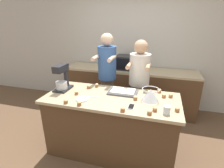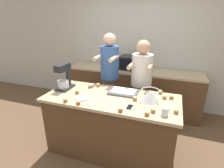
{
  "view_description": "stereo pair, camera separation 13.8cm",
  "coord_description": "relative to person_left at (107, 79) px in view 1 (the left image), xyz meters",
  "views": [
    {
      "loc": [
        0.63,
        -2.14,
        1.95
      ],
      "look_at": [
        0.0,
        0.04,
        1.09
      ],
      "focal_mm": 28.0,
      "sensor_mm": 36.0,
      "label": 1
    },
    {
      "loc": [
        0.76,
        -2.1,
        1.95
      ],
      "look_at": [
        0.0,
        0.04,
        1.09
      ],
      "focal_mm": 28.0,
      "sensor_mm": 36.0,
      "label": 2
    }
  ],
  "objects": [
    {
      "name": "cupcake_4",
      "position": [
        0.89,
        -0.94,
        0.03
      ],
      "size": [
        0.06,
        0.06,
        0.06
      ],
      "color": "#9E6038",
      "rests_on": "island_counter"
    },
    {
      "name": "cupcake_2",
      "position": [
        -0.04,
        -1.06,
        0.03
      ],
      "size": [
        0.06,
        0.06,
        0.06
      ],
      "color": "#9E6038",
      "rests_on": "island_counter"
    },
    {
      "name": "cupcake_3",
      "position": [
        -0.05,
        -0.41,
        0.03
      ],
      "size": [
        0.06,
        0.06,
        0.06
      ],
      "color": "#9E6038",
      "rests_on": "island_counter"
    },
    {
      "name": "back_counter",
      "position": [
        0.28,
        0.72,
        -0.45
      ],
      "size": [
        2.8,
        0.6,
        0.92
      ],
      "color": "#4C331E",
      "rests_on": "ground_plane"
    },
    {
      "name": "cupcake_0",
      "position": [
        0.99,
        -0.52,
        0.03
      ],
      "size": [
        0.06,
        0.06,
        0.06
      ],
      "color": "#9E6038",
      "rests_on": "island_counter"
    },
    {
      "name": "person_right",
      "position": [
        0.57,
        0.0,
        -0.06
      ],
      "size": [
        0.36,
        0.51,
        1.63
      ],
      "color": "brown",
      "rests_on": "ground_plane"
    },
    {
      "name": "cupcake_8",
      "position": [
        0.53,
        -1.06,
        0.03
      ],
      "size": [
        0.06,
        0.06,
        0.06
      ],
      "color": "#9E6038",
      "rests_on": "island_counter"
    },
    {
      "name": "cupcake_10",
      "position": [
        -0.15,
        -0.5,
        0.03
      ],
      "size": [
        0.06,
        0.06,
        0.06
      ],
      "color": "#9E6038",
      "rests_on": "island_counter"
    },
    {
      "name": "knife",
      "position": [
        -0.01,
        -0.8,
        -0.0
      ],
      "size": [
        0.21,
        0.09,
        0.01
      ],
      "color": "#BCBCC1",
      "rests_on": "island_counter"
    },
    {
      "name": "mixing_bowl",
      "position": [
        0.81,
        -0.67,
        0.08
      ],
      "size": [
        0.24,
        0.24,
        0.17
      ],
      "color": "#BCBCC1",
      "rests_on": "island_counter"
    },
    {
      "name": "stand_mixer",
      "position": [
        -0.51,
        -0.65,
        0.17
      ],
      "size": [
        0.2,
        0.3,
        0.39
      ],
      "color": "#232328",
      "rests_on": "island_counter"
    },
    {
      "name": "microwave_oven",
      "position": [
        0.21,
        0.72,
        0.15
      ],
      "size": [
        0.45,
        0.36,
        0.29
      ],
      "color": "black",
      "rests_on": "back_counter"
    },
    {
      "name": "cupcake_12",
      "position": [
        1.15,
        -0.88,
        0.03
      ],
      "size": [
        0.06,
        0.06,
        0.06
      ],
      "color": "#9E6038",
      "rests_on": "island_counter"
    },
    {
      "name": "cell_phone",
      "position": [
        0.6,
        -0.92,
        0.0
      ],
      "size": [
        0.07,
        0.15,
        0.01
      ],
      "color": "silver",
      "rests_on": "island_counter"
    },
    {
      "name": "drinking_glass",
      "position": [
        1.02,
        -0.97,
        0.05
      ],
      "size": [
        0.08,
        0.08,
        0.1
      ],
      "color": "silver",
      "rests_on": "island_counter"
    },
    {
      "name": "person_left",
      "position": [
        0.0,
        0.0,
        0.0
      ],
      "size": [
        0.34,
        0.5,
        1.72
      ],
      "color": "brown",
      "rests_on": "ground_plane"
    },
    {
      "name": "cupcake_5",
      "position": [
        0.62,
        -0.71,
        0.03
      ],
      "size": [
        0.06,
        0.06,
        0.06
      ],
      "color": "#9E6038",
      "rests_on": "island_counter"
    },
    {
      "name": "back_wall",
      "position": [
        0.28,
        1.07,
        0.44
      ],
      "size": [
        10.0,
        0.06,
        2.7
      ],
      "color": "#B2ADA3",
      "rests_on": "ground_plane"
    },
    {
      "name": "cupcake_6",
      "position": [
        -0.23,
        -0.76,
        0.03
      ],
      "size": [
        0.06,
        0.06,
        0.06
      ],
      "color": "#9E6038",
      "rests_on": "island_counter"
    },
    {
      "name": "ground_plane",
      "position": [
        0.28,
        -0.7,
        -0.91
      ],
      "size": [
        16.0,
        16.0,
        0.0
      ],
      "primitive_type": "plane",
      "color": "brown"
    },
    {
      "name": "cupcake_11",
      "position": [
        0.84,
        -1.04,
        0.03
      ],
      "size": [
        0.06,
        0.06,
        0.06
      ],
      "color": "#9E6038",
      "rests_on": "island_counter"
    },
    {
      "name": "cupcake_9",
      "position": [
        -0.23,
        -1.05,
        0.03
      ],
      "size": [
        0.06,
        0.06,
        0.06
      ],
      "color": "#9E6038",
      "rests_on": "island_counter"
    },
    {
      "name": "small_plate",
      "position": [
        -0.07,
        -0.89,
        0.0
      ],
      "size": [
        0.18,
        0.18,
        0.02
      ],
      "color": "white",
      "rests_on": "island_counter"
    },
    {
      "name": "baking_tray",
      "position": [
        0.41,
        -0.51,
        0.01
      ],
      "size": [
        0.42,
        0.29,
        0.04
      ],
      "color": "#4C4C51",
      "rests_on": "island_counter"
    },
    {
      "name": "cupcake_1",
      "position": [
        1.08,
        -0.49,
        0.03
      ],
      "size": [
        0.06,
        0.06,
        0.06
      ],
      "color": "#9E6038",
      "rests_on": "island_counter"
    },
    {
      "name": "cupcake_7",
      "position": [
        0.92,
        -0.36,
        0.03
      ],
      "size": [
        0.06,
        0.06,
        0.06
      ],
      "color": "#9E6038",
      "rests_on": "island_counter"
    },
    {
      "name": "island_counter",
      "position": [
        0.28,
        -0.7,
        -0.46
      ],
      "size": [
        1.88,
        0.82,
        0.91
      ],
      "color": "#4C331E",
      "rests_on": "ground_plane"
    }
  ]
}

